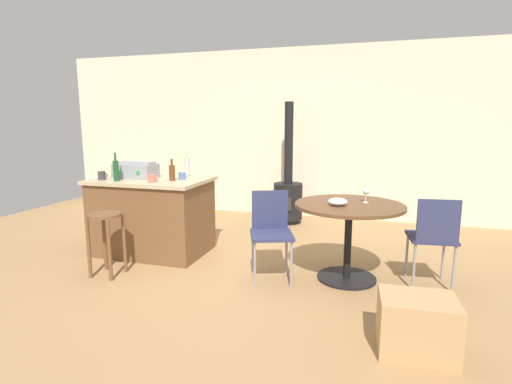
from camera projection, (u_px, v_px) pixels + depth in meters
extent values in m
plane|color=#A37A4C|center=(223.00, 274.00, 4.01)|extent=(8.80, 8.80, 0.00)
cube|color=beige|center=(286.00, 134.00, 6.44)|extent=(8.00, 0.10, 2.70)
cube|color=brown|center=(153.00, 217.00, 4.64)|extent=(1.25, 0.81, 0.84)
cube|color=tan|center=(151.00, 180.00, 4.56)|extent=(1.31, 0.87, 0.04)
cylinder|color=brown|center=(124.00, 244.00, 4.02)|extent=(0.04, 0.04, 0.61)
cylinder|color=brown|center=(105.00, 241.00, 4.09)|extent=(0.04, 0.04, 0.61)
cylinder|color=brown|center=(89.00, 248.00, 3.86)|extent=(0.04, 0.04, 0.61)
cylinder|color=brown|center=(109.00, 251.00, 3.79)|extent=(0.04, 0.04, 0.61)
cylinder|color=brown|center=(105.00, 215.00, 3.88)|extent=(0.32, 0.32, 0.03)
cylinder|color=black|center=(346.00, 278.00, 3.88)|extent=(0.57, 0.57, 0.02)
cylinder|color=black|center=(348.00, 243.00, 3.82)|extent=(0.07, 0.07, 0.73)
cylinder|color=brown|center=(349.00, 205.00, 3.76)|extent=(1.04, 1.04, 0.03)
cube|color=navy|center=(431.00, 238.00, 3.67)|extent=(0.44, 0.44, 0.03)
cube|color=navy|center=(438.00, 222.00, 3.45)|extent=(0.36, 0.06, 0.40)
cylinder|color=gray|center=(414.00, 267.00, 3.58)|extent=(0.02, 0.02, 0.45)
cylinder|color=gray|center=(454.00, 270.00, 3.52)|extent=(0.02, 0.02, 0.45)
cylinder|color=gray|center=(443.00, 257.00, 3.85)|extent=(0.02, 0.02, 0.45)
cylinder|color=gray|center=(407.00, 255.00, 3.91)|extent=(0.02, 0.02, 0.45)
cube|color=navy|center=(272.00, 235.00, 3.76)|extent=(0.51, 0.51, 0.03)
cube|color=navy|center=(270.00, 210.00, 3.92)|extent=(0.35, 0.15, 0.40)
cylinder|color=gray|center=(286.00, 253.00, 3.98)|extent=(0.02, 0.02, 0.45)
cylinder|color=gray|center=(253.00, 253.00, 3.96)|extent=(0.02, 0.02, 0.45)
cylinder|color=gray|center=(255.00, 265.00, 3.63)|extent=(0.02, 0.02, 0.45)
cylinder|color=gray|center=(291.00, 265.00, 3.65)|extent=(0.02, 0.02, 0.45)
cylinder|color=black|center=(288.00, 221.00, 6.08)|extent=(0.37, 0.37, 0.06)
cylinder|color=black|center=(288.00, 201.00, 6.03)|extent=(0.44, 0.44, 0.55)
cube|color=#2D2826|center=(285.00, 204.00, 5.82)|extent=(0.20, 0.02, 0.20)
cylinder|color=black|center=(289.00, 143.00, 5.88)|extent=(0.13, 0.13, 1.22)
cube|color=gray|center=(136.00, 171.00, 4.60)|extent=(0.48, 0.27, 0.17)
cube|color=gray|center=(135.00, 163.00, 4.58)|extent=(0.45, 0.16, 0.02)
cube|color=green|center=(120.00, 172.00, 4.50)|extent=(0.04, 0.01, 0.04)
cube|color=green|center=(138.00, 173.00, 4.43)|extent=(0.04, 0.01, 0.04)
cylinder|color=#B7B2AD|center=(187.00, 167.00, 4.74)|extent=(0.06, 0.06, 0.22)
cylinder|color=#B7B2AD|center=(187.00, 155.00, 4.72)|extent=(0.02, 0.02, 0.08)
cylinder|color=#194C23|center=(116.00, 171.00, 4.35)|extent=(0.06, 0.06, 0.23)
cylinder|color=#194C23|center=(115.00, 157.00, 4.32)|extent=(0.02, 0.02, 0.09)
cylinder|color=#603314|center=(172.00, 173.00, 4.38)|extent=(0.07, 0.07, 0.18)
cylinder|color=#603314|center=(172.00, 162.00, 4.36)|extent=(0.02, 0.02, 0.07)
cylinder|color=#DB6651|center=(152.00, 178.00, 4.27)|extent=(0.09, 0.09, 0.08)
torus|color=#DB6651|center=(157.00, 178.00, 4.26)|extent=(0.05, 0.01, 0.05)
cylinder|color=#4C7099|center=(182.00, 176.00, 4.48)|extent=(0.07, 0.07, 0.08)
torus|color=#4C7099|center=(186.00, 176.00, 4.46)|extent=(0.05, 0.01, 0.05)
cylinder|color=#383838|center=(102.00, 175.00, 4.46)|extent=(0.08, 0.08, 0.10)
torus|color=#383838|center=(106.00, 175.00, 4.44)|extent=(0.05, 0.01, 0.05)
cylinder|color=silver|center=(365.00, 202.00, 3.82)|extent=(0.06, 0.06, 0.00)
cylinder|color=silver|center=(366.00, 198.00, 3.82)|extent=(0.01, 0.01, 0.08)
ellipsoid|color=silver|center=(366.00, 191.00, 3.80)|extent=(0.07, 0.07, 0.06)
ellipsoid|color=white|center=(338.00, 202.00, 3.69)|extent=(0.18, 0.18, 0.07)
cube|color=tan|center=(417.00, 325.00, 2.62)|extent=(0.52, 0.40, 0.39)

